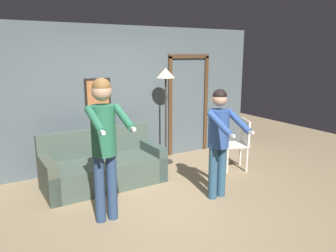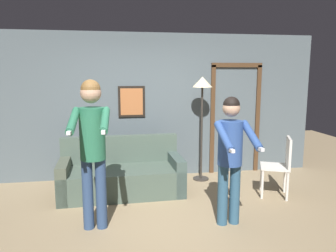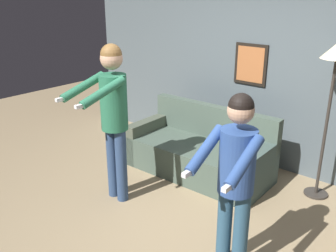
{
  "view_description": "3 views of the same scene",
  "coord_description": "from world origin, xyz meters",
  "px_view_note": "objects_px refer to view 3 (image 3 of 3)",
  "views": [
    {
      "loc": [
        -2.09,
        -3.66,
        2.1
      ],
      "look_at": [
        0.02,
        -0.03,
        1.17
      ],
      "focal_mm": 35.0,
      "sensor_mm": 36.0,
      "label": 1
    },
    {
      "loc": [
        -0.59,
        -3.82,
        1.89
      ],
      "look_at": [
        0.07,
        0.03,
        1.26
      ],
      "focal_mm": 35.0,
      "sensor_mm": 36.0,
      "label": 2
    },
    {
      "loc": [
        2.17,
        -2.53,
        2.36
      ],
      "look_at": [
        0.09,
        -0.09,
        1.18
      ],
      "focal_mm": 40.0,
      "sensor_mm": 36.0,
      "label": 3
    }
  ],
  "objects_px": {
    "torchiere_lamp": "(335,69)",
    "person_standing_right": "(235,171)",
    "couch": "(200,153)",
    "person_standing_left": "(112,108)"
  },
  "relations": [
    {
      "from": "person_standing_left",
      "to": "person_standing_right",
      "type": "height_order",
      "value": "person_standing_left"
    },
    {
      "from": "torchiere_lamp",
      "to": "person_standing_right",
      "type": "bearing_deg",
      "value": -94.22
    },
    {
      "from": "couch",
      "to": "person_standing_right",
      "type": "height_order",
      "value": "person_standing_right"
    },
    {
      "from": "torchiere_lamp",
      "to": "person_standing_right",
      "type": "height_order",
      "value": "torchiere_lamp"
    },
    {
      "from": "person_standing_right",
      "to": "torchiere_lamp",
      "type": "bearing_deg",
      "value": 85.78
    },
    {
      "from": "couch",
      "to": "person_standing_right",
      "type": "relative_size",
      "value": 1.19
    },
    {
      "from": "couch",
      "to": "torchiere_lamp",
      "type": "bearing_deg",
      "value": 17.13
    },
    {
      "from": "torchiere_lamp",
      "to": "person_standing_left",
      "type": "relative_size",
      "value": 1.01
    },
    {
      "from": "couch",
      "to": "torchiere_lamp",
      "type": "relative_size",
      "value": 1.05
    },
    {
      "from": "torchiere_lamp",
      "to": "couch",
      "type": "bearing_deg",
      "value": -162.87
    }
  ]
}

